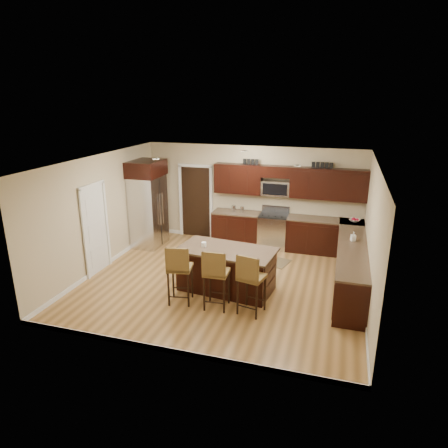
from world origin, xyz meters
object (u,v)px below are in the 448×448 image
(island, at_px, (226,271))
(stool_right, at_px, (250,277))
(stool_mid, at_px, (216,273))
(refrigerator, at_px, (148,203))
(stool_left, at_px, (179,268))
(range, at_px, (273,231))

(island, height_order, stool_right, stool_right)
(stool_mid, height_order, refrigerator, refrigerator)
(stool_left, height_order, stool_mid, same)
(range, height_order, refrigerator, refrigerator)
(island, bearing_deg, refrigerator, 151.32)
(range, relative_size, island, 0.52)
(stool_mid, xyz_separation_m, stool_right, (0.67, 0.00, -0.01))
(stool_left, xyz_separation_m, stool_right, (1.42, 0.00, -0.01))
(range, distance_m, stool_left, 3.84)
(refrigerator, bearing_deg, stool_left, -53.58)
(stool_right, xyz_separation_m, refrigerator, (-3.50, 2.82, 0.44))
(stool_right, bearing_deg, stool_left, -167.46)
(range, bearing_deg, stool_mid, -97.38)
(island, relative_size, stool_left, 1.73)
(island, distance_m, stool_left, 1.16)
(stool_mid, relative_size, refrigerator, 0.52)
(stool_left, bearing_deg, refrigerator, 116.03)
(range, relative_size, refrigerator, 0.47)
(stool_right, bearing_deg, refrigerator, 153.68)
(stool_mid, distance_m, refrigerator, 4.02)
(island, distance_m, stool_mid, 0.92)
(range, relative_size, stool_mid, 0.90)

